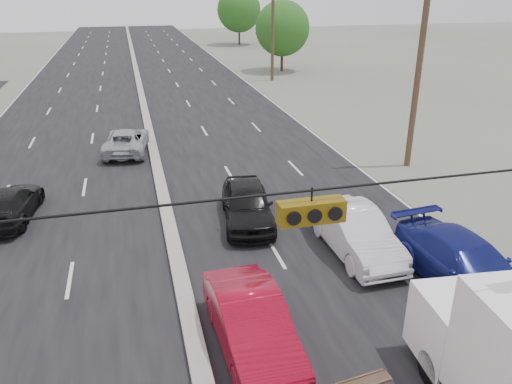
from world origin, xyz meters
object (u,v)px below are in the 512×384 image
(tree_right_far, at_px, (239,10))
(queue_car_a, at_px, (247,204))
(utility_pole_right_b, at_px, (419,64))
(queue_car_d, at_px, (465,265))
(queue_car_b, at_px, (355,232))
(red_sedan, at_px, (252,325))
(tree_right_mid, at_px, (282,28))
(oncoming_near, at_px, (9,204))
(oncoming_far, at_px, (126,141))
(utility_pole_right_c, at_px, (273,25))

(tree_right_far, xyz_separation_m, queue_car_a, (-13.00, -59.39, -4.18))
(utility_pole_right_b, distance_m, queue_car_d, 12.04)
(queue_car_b, bearing_deg, red_sedan, -140.64)
(red_sedan, height_order, queue_car_b, queue_car_b)
(tree_right_mid, bearing_deg, queue_car_a, -109.23)
(queue_car_b, xyz_separation_m, oncoming_near, (-12.03, 5.85, -0.15))
(queue_car_d, height_order, oncoming_near, queue_car_d)
(tree_right_far, relative_size, red_sedan, 1.75)
(utility_pole_right_b, xyz_separation_m, queue_car_d, (-4.15, -10.44, -4.32))
(queue_car_a, bearing_deg, red_sedan, -94.84)
(utility_pole_right_b, distance_m, oncoming_far, 15.70)
(utility_pole_right_c, relative_size, oncoming_near, 2.25)
(queue_car_a, distance_m, queue_car_d, 8.07)
(queue_car_d, bearing_deg, queue_car_a, 126.32)
(red_sedan, bearing_deg, utility_pole_right_c, 70.74)
(queue_car_b, height_order, oncoming_far, queue_car_b)
(tree_right_mid, relative_size, red_sedan, 1.53)
(utility_pole_right_c, xyz_separation_m, tree_right_mid, (2.50, 5.00, -0.77))
(oncoming_near, bearing_deg, queue_car_b, 159.93)
(tree_right_mid, bearing_deg, oncoming_near, -123.45)
(red_sedan, bearing_deg, tree_right_mid, 69.51)
(tree_right_mid, relative_size, queue_car_b, 1.49)
(utility_pole_right_b, height_order, tree_right_far, utility_pole_right_b)
(utility_pole_right_b, height_order, queue_car_d, utility_pole_right_b)
(utility_pole_right_b, relative_size, oncoming_near, 2.25)
(queue_car_a, bearing_deg, oncoming_near, 171.44)
(queue_car_b, xyz_separation_m, queue_car_d, (2.30, -2.82, -0.00))
(utility_pole_right_b, height_order, queue_car_a, utility_pole_right_b)
(red_sedan, relative_size, queue_car_a, 1.02)
(utility_pole_right_c, relative_size, queue_car_b, 2.08)
(oncoming_near, relative_size, oncoming_far, 0.94)
(utility_pole_right_b, xyz_separation_m, red_sedan, (-11.10, -11.58, -4.34))
(queue_car_d, relative_size, oncoming_far, 1.15)
(utility_pole_right_c, xyz_separation_m, oncoming_near, (-18.49, -26.77, -4.46))
(queue_car_b, height_order, oncoming_near, queue_car_b)
(queue_car_a, distance_m, oncoming_near, 9.37)
(utility_pole_right_c, relative_size, queue_car_a, 2.18)
(queue_car_d, bearing_deg, utility_pole_right_b, 63.14)
(tree_right_mid, relative_size, oncoming_far, 1.51)
(queue_car_a, distance_m, queue_car_b, 4.43)
(utility_pole_right_c, xyz_separation_m, red_sedan, (-11.10, -36.58, -4.34))
(queue_car_b, relative_size, oncoming_far, 1.01)
(oncoming_near, bearing_deg, queue_car_a, 169.59)
(queue_car_b, bearing_deg, utility_pole_right_c, 77.67)
(oncoming_near, bearing_deg, utility_pole_right_c, -118.78)
(queue_car_d, bearing_deg, queue_car_b, 124.05)
(tree_right_far, bearing_deg, utility_pole_right_c, -96.65)
(red_sedan, xyz_separation_m, queue_car_d, (6.95, 1.14, 0.02))
(utility_pole_right_b, distance_m, oncoming_near, 19.10)
(queue_car_a, relative_size, queue_car_d, 0.84)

